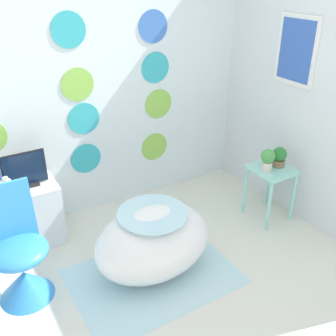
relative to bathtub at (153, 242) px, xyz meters
The scene contains 11 objects.
wall_back_dotted 1.53m from the bathtub, 95.79° to the left, with size 4.44×0.05×2.60m.
wall_right 1.92m from the bathtub, ahead, with size 0.06×2.95×2.60m.
rug 0.30m from the bathtub, 120.89° to the right, with size 1.27×0.91×0.01m.
bathtub is the anchor object (origin of this frame).
chair 0.98m from the bathtub, 164.03° to the left, with size 0.42×0.42×0.88m.
tv_cabinet 1.14m from the bathtub, 127.85° to the left, with size 0.45×0.40×0.56m.
tv 1.21m from the bathtub, 127.80° to the left, with size 0.36×0.12×0.30m.
vase 1.22m from the bathtub, 138.53° to the left, with size 0.08×0.08×0.19m.
side_table 1.34m from the bathtub, ahead, with size 0.36×0.38×0.53m.
potted_plant_left 1.31m from the bathtub, ahead, with size 0.13×0.13×0.21m.
potted_plant_right 1.46m from the bathtub, ahead, with size 0.13×0.13×0.19m.
Camera 1 is at (-1.04, -1.35, 2.23)m, focal length 42.00 mm.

